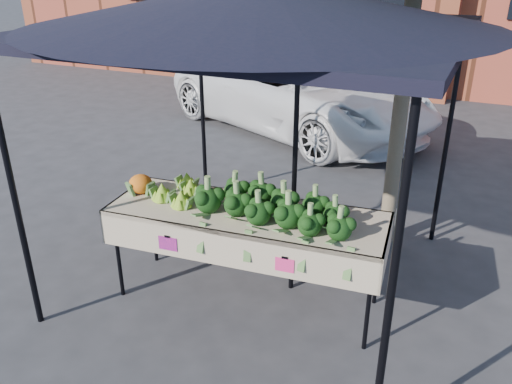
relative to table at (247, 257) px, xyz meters
name	(u,v)px	position (x,y,z in m)	size (l,w,h in m)	color
ground	(239,291)	(-0.12, 0.06, -0.45)	(90.00, 90.00, 0.00)	#2A2A2C
table	(247,257)	(0.00, 0.00, 0.00)	(2.47, 1.03, 0.90)	tan
canopy	(261,144)	(-0.05, 0.41, 0.92)	(3.16, 3.16, 2.74)	black
broccoli_heap	(277,201)	(0.28, 0.03, 0.59)	(1.39, 0.59, 0.28)	black
romanesco_cluster	(181,185)	(-0.66, 0.04, 0.56)	(0.44, 0.58, 0.21)	#AEC039
cauliflower_pair	(141,183)	(-1.05, -0.05, 0.55)	(0.21, 0.21, 0.19)	orange
street_tree	(410,31)	(0.94, 1.62, 1.80)	(2.29, 2.29, 4.50)	#1E4C14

